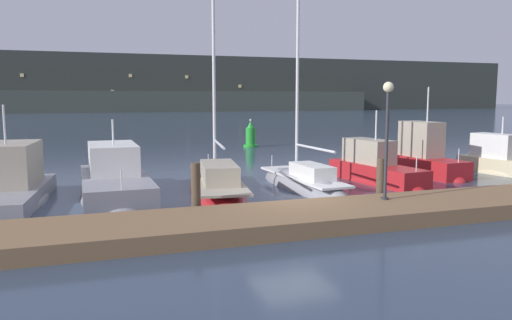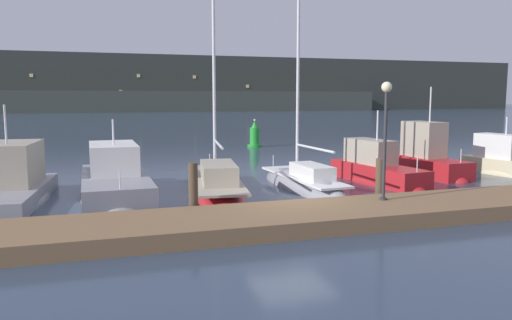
{
  "view_description": "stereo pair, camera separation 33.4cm",
  "coord_description": "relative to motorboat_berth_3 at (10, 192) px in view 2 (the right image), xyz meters",
  "views": [
    {
      "loc": [
        -6.07,
        -14.3,
        3.59
      ],
      "look_at": [
        0.0,
        3.71,
        1.2
      ],
      "focal_mm": 35.0,
      "sensor_mm": 36.0,
      "label": 1
    },
    {
      "loc": [
        -5.75,
        -14.41,
        3.59
      ],
      "look_at": [
        0.0,
        3.71,
        1.2
      ],
      "focal_mm": 35.0,
      "sensor_mm": 36.0,
      "label": 2
    }
  ],
  "objects": [
    {
      "name": "dock",
      "position": [
        8.73,
        -5.97,
        -0.12
      ],
      "size": [
        38.21,
        2.8,
        0.45
      ],
      "primitive_type": "cube",
      "color": "brown",
      "rests_on": "ground"
    },
    {
      "name": "hillside_backdrop",
      "position": [
        8.14,
        117.86,
        6.34
      ],
      "size": [
        240.0,
        23.0,
        14.48
      ],
      "color": "#333833",
      "rests_on": "ground"
    },
    {
      "name": "ground_plane",
      "position": [
        8.73,
        -4.28,
        -0.35
      ],
      "size": [
        400.0,
        400.0,
        0.0
      ],
      "primitive_type": "plane",
      "color": "#2D3D51"
    },
    {
      "name": "channel_buoy",
      "position": [
        13.88,
        15.96,
        0.41
      ],
      "size": [
        1.06,
        1.06,
        2.02
      ],
      "color": "green",
      "rests_on": "ground"
    },
    {
      "name": "motorboat_berth_8",
      "position": [
        17.47,
        0.69,
        0.15
      ],
      "size": [
        1.77,
        4.76,
        4.59
      ],
      "color": "red",
      "rests_on": "ground"
    },
    {
      "name": "mooring_pile_3",
      "position": [
        11.87,
        -4.32,
        0.44
      ],
      "size": [
        0.28,
        0.28,
        1.57
      ],
      "primitive_type": "cylinder",
      "color": "#4C3D2D",
      "rests_on": "ground"
    },
    {
      "name": "motorboat_berth_7",
      "position": [
        14.21,
        -0.26,
        -0.01
      ],
      "size": [
        2.23,
        5.7,
        3.53
      ],
      "color": "red",
      "rests_on": "ground"
    },
    {
      "name": "sailboat_berth_6",
      "position": [
        10.66,
        -0.68,
        -0.23
      ],
      "size": [
        1.82,
        6.88,
        10.94
      ],
      "color": "gray",
      "rests_on": "ground"
    },
    {
      "name": "dock_lamppost",
      "position": [
        11.3,
        -5.47,
        2.55
      ],
      "size": [
        0.32,
        0.32,
        3.61
      ],
      "color": "#2D2D33",
      "rests_on": "dock"
    },
    {
      "name": "sailboat_berth_5",
      "position": [
        7.15,
        -0.69,
        -0.2
      ],
      "size": [
        3.17,
        8.53,
        11.05
      ],
      "color": "red",
      "rests_on": "ground"
    },
    {
      "name": "motorboat_berth_3",
      "position": [
        0.0,
        0.0,
        0.0
      ],
      "size": [
        3.02,
        6.89,
        3.91
      ],
      "color": "gray",
      "rests_on": "ground"
    },
    {
      "name": "motorboat_berth_9",
      "position": [
        21.12,
        -0.13,
        -0.01
      ],
      "size": [
        2.26,
        4.81,
        3.21
      ],
      "color": "beige",
      "rests_on": "ground"
    },
    {
      "name": "motorboat_berth_4",
      "position": [
        3.51,
        0.09,
        -0.02
      ],
      "size": [
        2.61,
        7.22,
        3.38
      ],
      "color": "gray",
      "rests_on": "ground"
    },
    {
      "name": "mooring_pile_2",
      "position": [
        5.6,
        -4.32,
        0.5
      ],
      "size": [
        0.28,
        0.28,
        1.69
      ],
      "primitive_type": "cylinder",
      "color": "#4C3D2D",
      "rests_on": "ground"
    }
  ]
}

